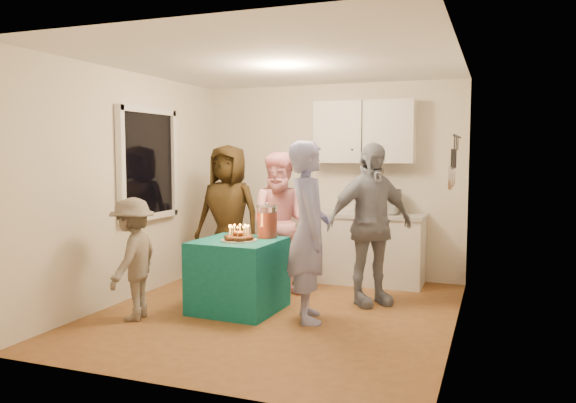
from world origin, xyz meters
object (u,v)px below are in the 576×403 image
(counter, at_px, (338,248))
(man_birthday, at_px, (309,231))
(microwave, at_px, (378,202))
(woman_back_left, at_px, (228,215))
(party_table, at_px, (238,275))
(punch_jar, at_px, (267,222))
(woman_back_center, at_px, (283,224))
(child_near_left, at_px, (133,259))
(woman_back_right, at_px, (370,224))

(counter, bearing_deg, man_birthday, -83.89)
(microwave, relative_size, woman_back_left, 0.31)
(counter, distance_m, woman_back_left, 1.51)
(party_table, distance_m, punch_jar, 0.65)
(party_table, bearing_deg, woman_back_center, 75.45)
(microwave, relative_size, child_near_left, 0.44)
(woman_back_left, height_order, woman_back_center, woman_back_left)
(man_birthday, xyz_separation_m, woman_back_left, (-1.47, 1.16, -0.01))
(counter, height_order, woman_back_left, woman_back_left)
(punch_jar, xyz_separation_m, woman_back_right, (1.03, 0.49, -0.03))
(woman_back_right, height_order, child_near_left, woman_back_right)
(woman_back_left, height_order, woman_back_right, woman_back_right)
(man_birthday, bearing_deg, counter, -18.51)
(party_table, distance_m, woman_back_right, 1.55)
(party_table, distance_m, child_near_left, 1.11)
(man_birthday, distance_m, woman_back_center, 1.05)
(counter, bearing_deg, woman_back_right, -57.65)
(microwave, height_order, woman_back_right, woman_back_right)
(man_birthday, height_order, woman_back_left, man_birthday)
(party_table, height_order, man_birthday, man_birthday)
(woman_back_center, relative_size, woman_back_right, 0.94)
(party_table, xyz_separation_m, child_near_left, (-0.86, -0.66, 0.24))
(counter, height_order, party_table, counter)
(punch_jar, xyz_separation_m, man_birthday, (0.58, -0.32, -0.03))
(party_table, relative_size, woman_back_right, 0.47)
(man_birthday, xyz_separation_m, woman_back_right, (0.44, 0.81, -0.00))
(woman_back_center, distance_m, woman_back_right, 1.05)
(counter, distance_m, punch_jar, 1.62)
(punch_jar, height_order, woman_back_left, woman_back_left)
(woman_back_right, bearing_deg, punch_jar, 162.80)
(microwave, xyz_separation_m, woman_back_left, (-1.80, -0.65, -0.17))
(punch_jar, relative_size, man_birthday, 0.19)
(woman_back_right, bearing_deg, woman_back_center, 134.74)
(party_table, relative_size, woman_back_center, 0.50)
(man_birthday, distance_m, child_near_left, 1.79)
(man_birthday, bearing_deg, child_near_left, 84.80)
(woman_back_right, bearing_deg, microwave, 53.87)
(woman_back_center, bearing_deg, woman_back_right, -20.39)
(woman_back_center, xyz_separation_m, child_near_left, (-1.06, -1.44, -0.23))
(woman_back_center, height_order, child_near_left, woman_back_center)
(party_table, distance_m, woman_back_center, 0.94)
(microwave, xyz_separation_m, woman_back_right, (0.12, -1.01, -0.16))
(woman_back_left, relative_size, woman_back_right, 0.99)
(punch_jar, bearing_deg, counter, 75.41)
(punch_jar, relative_size, woman_back_right, 0.19)
(counter, relative_size, microwave, 4.03)
(punch_jar, distance_m, woman_back_left, 1.23)
(microwave, distance_m, punch_jar, 1.75)
(woman_back_center, bearing_deg, party_table, -122.37)
(woman_back_left, bearing_deg, woman_back_center, -18.71)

